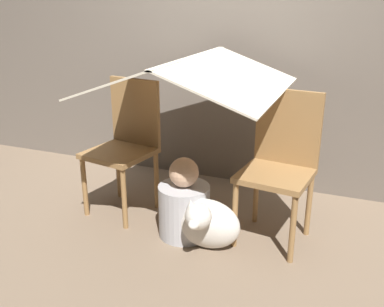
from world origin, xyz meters
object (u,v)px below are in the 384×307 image
chair_left (126,141)px  person_front (184,205)px  dog (206,222)px  chair_right (280,161)px

chair_left → person_front: (0.54, -0.22, -0.31)m
person_front → dog: person_front is taller
dog → chair_left: bearing=155.6°
chair_left → dog: bearing=-14.3°
chair_left → chair_right: 1.11m
chair_right → dog: size_ratio=2.26×
person_front → dog: bearing=-30.2°
person_front → dog: 0.22m
chair_left → person_front: size_ratio=1.77×
chair_left → chair_right: (1.11, 0.00, 0.00)m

